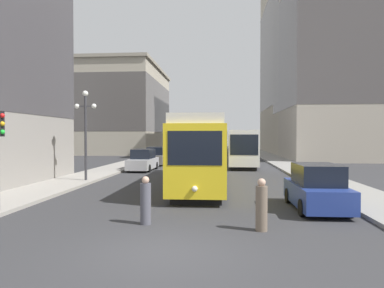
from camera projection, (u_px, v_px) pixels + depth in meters
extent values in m
plane|color=#303033|center=(164.00, 253.00, 8.87)|extent=(200.00, 200.00, 0.00)
cube|color=gray|center=(153.00, 157.00, 49.38)|extent=(3.06, 120.00, 0.15)
cube|color=gray|center=(270.00, 157.00, 48.07)|extent=(3.06, 120.00, 0.15)
cube|color=black|center=(203.00, 181.00, 21.78)|extent=(2.30, 13.68, 0.35)
cube|color=yellow|center=(203.00, 153.00, 21.74)|extent=(2.70, 14.88, 3.10)
cube|color=black|center=(203.00, 141.00, 21.73)|extent=(2.72, 14.28, 1.08)
cube|color=silver|center=(203.00, 124.00, 21.70)|extent=(2.49, 14.58, 0.44)
cube|color=black|center=(195.00, 148.00, 14.34)|extent=(2.21, 0.09, 1.40)
sphere|color=#F2EACC|center=(195.00, 189.00, 14.31)|extent=(0.24, 0.24, 0.24)
cube|color=black|center=(242.00, 164.00, 35.22)|extent=(2.54, 11.06, 0.35)
cube|color=silver|center=(242.00, 146.00, 35.19)|extent=(2.95, 12.03, 3.10)
cube|color=black|center=(242.00, 141.00, 35.17)|extent=(2.97, 11.55, 1.30)
cube|color=black|center=(244.00, 145.00, 29.26)|extent=(2.31, 0.16, 1.71)
cylinder|color=black|center=(128.00, 168.00, 28.82)|extent=(0.20, 0.64, 0.64)
cylinder|color=black|center=(138.00, 165.00, 31.70)|extent=(0.20, 0.64, 0.64)
cylinder|color=black|center=(149.00, 168.00, 28.64)|extent=(0.20, 0.64, 0.64)
cylinder|color=black|center=(156.00, 165.00, 31.52)|extent=(0.20, 0.64, 0.64)
cube|color=#B2B2B7|center=(143.00, 163.00, 30.16)|extent=(1.91, 4.71, 0.84)
cube|color=black|center=(143.00, 154.00, 30.26)|extent=(1.65, 2.61, 0.80)
cylinder|color=black|center=(145.00, 163.00, 34.66)|extent=(0.21, 0.65, 0.64)
cylinder|color=black|center=(150.00, 161.00, 37.69)|extent=(0.21, 0.65, 0.64)
cylinder|color=black|center=(163.00, 163.00, 34.61)|extent=(0.21, 0.65, 0.64)
cylinder|color=black|center=(166.00, 161.00, 37.64)|extent=(0.21, 0.65, 0.64)
cube|color=slate|center=(156.00, 159.00, 36.14)|extent=(2.04, 4.98, 0.84)
cube|color=black|center=(156.00, 151.00, 36.25)|extent=(1.71, 2.77, 0.80)
cylinder|color=black|center=(328.00, 196.00, 15.41)|extent=(0.18, 0.64, 0.64)
cylinder|color=black|center=(350.00, 208.00, 12.78)|extent=(0.18, 0.64, 0.64)
cylinder|color=black|center=(288.00, 196.00, 15.53)|extent=(0.18, 0.64, 0.64)
cylinder|color=black|center=(302.00, 208.00, 12.91)|extent=(0.18, 0.64, 0.64)
cube|color=navy|center=(316.00, 194.00, 14.15)|extent=(1.83, 4.26, 0.84)
cube|color=black|center=(317.00, 174.00, 14.03)|extent=(1.60, 2.35, 0.80)
cylinder|color=#6B5B4C|center=(261.00, 208.00, 10.94)|extent=(0.36, 0.36, 1.39)
sphere|color=tan|center=(262.00, 182.00, 10.92)|extent=(0.25, 0.25, 0.25)
cylinder|color=#4C4C56|center=(146.00, 204.00, 11.77)|extent=(0.36, 0.36, 1.36)
sphere|color=tan|center=(146.00, 180.00, 11.75)|extent=(0.24, 0.24, 0.24)
sphere|color=red|center=(2.00, 116.00, 13.18)|extent=(0.18, 0.18, 0.18)
sphere|color=gold|center=(2.00, 124.00, 13.19)|extent=(0.18, 0.18, 0.18)
sphere|color=green|center=(2.00, 132.00, 13.20)|extent=(0.18, 0.18, 0.18)
cylinder|color=#333338|center=(86.00, 138.00, 22.36)|extent=(0.16, 0.16, 5.30)
sphere|color=white|center=(85.00, 93.00, 22.30)|extent=(0.36, 0.36, 0.36)
sphere|color=white|center=(77.00, 106.00, 22.36)|extent=(0.31, 0.31, 0.31)
sphere|color=white|center=(94.00, 106.00, 22.27)|extent=(0.31, 0.31, 0.31)
cube|color=#333338|center=(85.00, 106.00, 22.32)|extent=(1.10, 0.06, 0.06)
cube|color=#B2A893|center=(119.00, 112.00, 64.01)|extent=(14.82, 23.31, 14.57)
cube|color=#595451|center=(119.00, 108.00, 64.00)|extent=(14.86, 23.35, 8.74)
cube|color=gray|center=(119.00, 70.00, 63.85)|extent=(15.42, 23.91, 0.50)
cube|color=#B2A893|center=(304.00, 62.00, 61.64)|extent=(12.34, 23.78, 31.55)
cube|color=#595451|center=(304.00, 53.00, 61.61)|extent=(12.38, 23.82, 18.93)
cube|color=#A89E8E|center=(327.00, 61.00, 46.41)|extent=(11.20, 17.54, 25.44)
cube|color=#544F4E|center=(327.00, 52.00, 46.39)|extent=(11.24, 17.58, 15.27)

